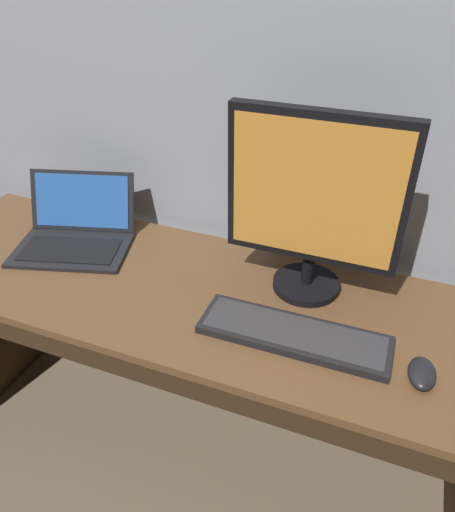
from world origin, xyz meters
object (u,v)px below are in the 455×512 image
at_px(laptop_black, 76,229).
at_px(wired_keyboard, 294,334).
at_px(external_monitor, 314,202).
at_px(computer_mouse, 422,373).

height_order(laptop_black, wired_keyboard, laptop_black).
relative_size(laptop_black, external_monitor, 0.82).
bearing_deg(external_monitor, wired_keyboard, -83.99).
height_order(external_monitor, wired_keyboard, external_monitor).
xyz_separation_m(external_monitor, wired_keyboard, (0.02, -0.20, -0.27)).
relative_size(external_monitor, computer_mouse, 5.04).
bearing_deg(wired_keyboard, computer_mouse, -4.67).
distance_m(external_monitor, computer_mouse, 0.47).
distance_m(laptop_black, external_monitor, 0.79).
height_order(external_monitor, computer_mouse, external_monitor).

